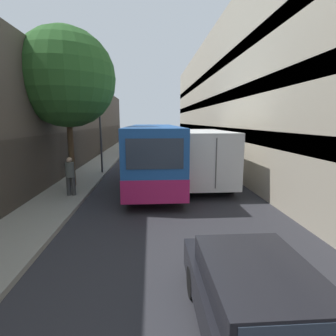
# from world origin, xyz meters

# --- Properties ---
(ground_plane) EXTENTS (150.00, 150.00, 0.00)m
(ground_plane) POSITION_xyz_m (0.00, 15.00, 0.00)
(ground_plane) COLOR #2B2B30
(sidewalk_left) EXTENTS (2.20, 60.00, 0.16)m
(sidewalk_left) POSITION_xyz_m (-4.78, 15.00, 0.08)
(sidewalk_left) COLOR gray
(sidewalk_left) RESTS_ON ground_plane
(building_left_shopfront) EXTENTS (2.40, 60.00, 6.99)m
(building_left_shopfront) POSITION_xyz_m (-6.98, 15.00, 3.17)
(building_left_shopfront) COLOR #51473D
(building_left_shopfront) RESTS_ON ground_plane
(building_right_apartment) EXTENTS (2.40, 60.00, 10.75)m
(building_right_apartment) POSITION_xyz_m (5.42, 15.00, 5.35)
(building_right_apartment) COLOR #A89E89
(building_right_apartment) RESTS_ON ground_plane
(car_hatchback) EXTENTS (1.83, 4.09, 1.29)m
(car_hatchback) POSITION_xyz_m (0.89, 3.59, 0.67)
(car_hatchback) COLOR black
(car_hatchback) RESTS_ON ground_plane
(bus) EXTENTS (2.57, 10.91, 3.19)m
(bus) POSITION_xyz_m (-0.60, 14.87, 1.69)
(bus) COLOR #1E519E
(bus) RESTS_ON ground_plane
(box_truck) EXTENTS (2.40, 8.00, 2.95)m
(box_truck) POSITION_xyz_m (2.01, 14.72, 1.61)
(box_truck) COLOR silver
(box_truck) RESTS_ON ground_plane
(panel_van) EXTENTS (1.90, 4.21, 2.08)m
(panel_van) POSITION_xyz_m (-2.15, 26.99, 1.15)
(panel_van) COLOR #BCBCC1
(panel_van) RESTS_ON ground_plane
(pedestrian) EXTENTS (0.40, 0.38, 1.73)m
(pedestrian) POSITION_xyz_m (-4.34, 11.80, 1.09)
(pedestrian) COLOR #383838
(pedestrian) RESTS_ON sidewalk_left
(street_lamp) EXTENTS (0.36, 0.80, 7.52)m
(street_lamp) POSITION_xyz_m (-3.93, 17.15, 5.29)
(street_lamp) COLOR #38383D
(street_lamp) RESTS_ON sidewalk_left
(street_tree_left) EXTENTS (4.72, 4.72, 7.70)m
(street_tree_left) POSITION_xyz_m (-4.78, 13.63, 5.49)
(street_tree_left) COLOR #4C3823
(street_tree_left) RESTS_ON sidewalk_left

